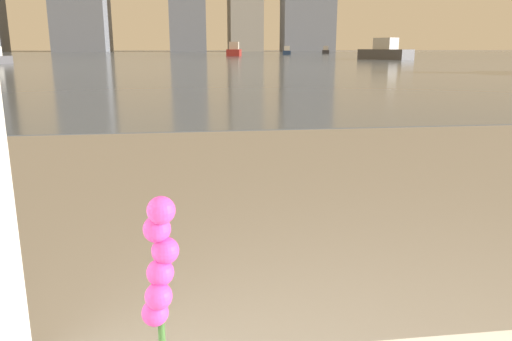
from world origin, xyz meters
name	(u,v)px	position (x,y,z in m)	size (l,w,h in m)	color
harbor_water	(189,56)	(0.00, 62.00, 0.01)	(180.00, 110.00, 0.01)	slate
harbor_boat_1	(385,52)	(17.49, 44.43, 0.68)	(3.96, 5.29, 1.90)	#4C4C51
harbor_boat_3	(234,51)	(5.50, 63.06, 0.61)	(2.29, 4.72, 1.70)	maroon
harbor_boat_4	(326,51)	(22.30, 81.73, 0.44)	(1.93, 3.44, 1.22)	#2D2D33
harbor_boat_5	(287,52)	(13.94, 72.23, 0.44)	(1.74, 3.39, 1.21)	navy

